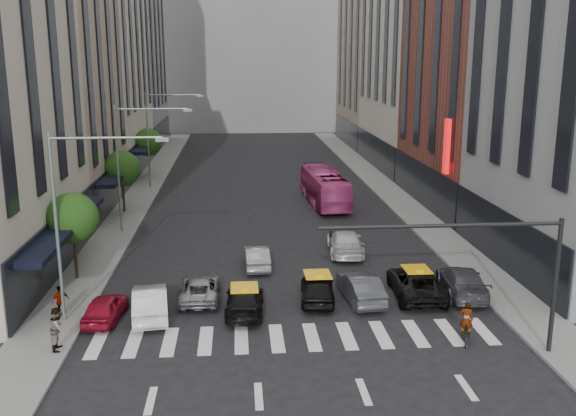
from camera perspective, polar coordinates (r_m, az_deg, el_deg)
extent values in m
plane|color=black|center=(28.30, 1.27, -12.70)|extent=(160.00, 160.00, 0.00)
cube|color=slate|center=(57.33, -13.38, 0.58)|extent=(3.00, 96.00, 0.15)
cube|color=slate|center=(58.38, 9.53, 0.99)|extent=(3.00, 96.00, 0.15)
cube|color=tan|center=(55.17, -20.16, 12.15)|extent=(8.00, 16.00, 24.00)
cube|color=beige|center=(72.91, -16.72, 17.25)|extent=(8.00, 20.00, 36.00)
cube|color=gray|center=(91.44, -14.10, 14.63)|extent=(8.00, 18.00, 30.00)
cube|color=brown|center=(55.84, 16.46, 13.45)|extent=(8.00, 18.00, 26.00)
cube|color=tan|center=(92.40, 7.91, 14.26)|extent=(8.00, 18.00, 28.00)
cube|color=gray|center=(110.44, -3.36, 16.28)|extent=(30.00, 10.00, 36.00)
cylinder|color=black|center=(37.99, -18.38, -3.70)|extent=(0.18, 0.18, 3.15)
sphere|color=#1C4614|center=(37.49, -18.60, -0.87)|extent=(2.88, 2.88, 2.88)
cylinder|color=black|center=(53.17, -14.42, 1.35)|extent=(0.18, 0.18, 3.15)
sphere|color=#1C4614|center=(52.82, -14.55, 3.41)|extent=(2.88, 2.88, 2.88)
cylinder|color=black|center=(68.73, -12.23, 4.14)|extent=(0.18, 0.18, 3.15)
sphere|color=#1C4614|center=(68.46, -12.32, 5.74)|extent=(2.88, 2.88, 2.88)
cylinder|color=gray|center=(31.42, -19.87, -1.79)|extent=(0.16, 0.16, 9.00)
cylinder|color=gray|center=(30.07, -15.89, 6.02)|extent=(5.00, 0.12, 0.12)
cube|color=gray|center=(29.69, -11.11, 6.00)|extent=(0.60, 0.25, 0.18)
cylinder|color=gray|center=(46.69, -14.87, 3.35)|extent=(0.16, 0.16, 9.00)
cylinder|color=gray|center=(45.79, -12.07, 8.61)|extent=(5.00, 0.12, 0.12)
cube|color=gray|center=(45.54, -8.91, 8.60)|extent=(0.60, 0.25, 0.18)
cylinder|color=gray|center=(62.33, -12.34, 5.92)|extent=(0.16, 0.16, 9.00)
cylinder|color=gray|center=(61.65, -10.20, 9.87)|extent=(5.00, 0.12, 0.12)
cube|color=gray|center=(61.47, -7.84, 9.85)|extent=(0.60, 0.25, 0.18)
cylinder|color=black|center=(29.18, 22.63, -6.57)|extent=(0.20, 0.20, 6.00)
cylinder|color=black|center=(26.45, 13.50, -1.54)|extent=(10.00, 0.16, 0.16)
imported|color=black|center=(25.57, 3.79, -2.87)|extent=(0.13, 0.16, 0.80)
cube|color=red|center=(48.20, 13.94, 5.33)|extent=(0.30, 0.70, 4.00)
imported|color=maroon|center=(32.39, -15.93, -8.51)|extent=(1.89, 3.92, 1.29)
imported|color=silver|center=(32.23, -12.17, -8.16)|extent=(2.22, 4.85, 1.54)
imported|color=gray|center=(34.00, -7.84, -7.12)|extent=(2.04, 4.36, 1.21)
imported|color=black|center=(32.06, -3.88, -8.21)|extent=(2.06, 4.63, 1.32)
imported|color=black|center=(33.45, 2.63, -7.12)|extent=(2.12, 4.41, 1.45)
imported|color=#3C3E43|center=(33.70, 6.45, -7.02)|extent=(1.99, 4.59, 1.47)
imported|color=black|center=(34.78, 11.31, -6.54)|extent=(2.75, 5.44, 1.48)
imported|color=#404147|center=(35.56, 15.23, -6.30)|extent=(2.73, 5.36, 1.49)
imported|color=#A1A2A6|center=(38.63, -2.79, -4.37)|extent=(1.56, 4.09, 1.33)
imported|color=silver|center=(41.39, 5.11, -3.05)|extent=(2.53, 5.37, 1.51)
imported|color=#B83677|center=(54.89, 3.25, 1.87)|extent=(3.09, 10.76, 2.96)
imported|color=black|center=(30.08, 15.49, -10.64)|extent=(1.08, 1.79, 0.89)
imported|color=gray|center=(29.59, 15.64, -8.39)|extent=(0.70, 0.57, 1.66)
imported|color=gray|center=(29.53, -19.75, -10.05)|extent=(0.75, 0.95, 1.89)
imported|color=gray|center=(33.15, -19.56, -7.78)|extent=(0.92, 0.86, 1.52)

